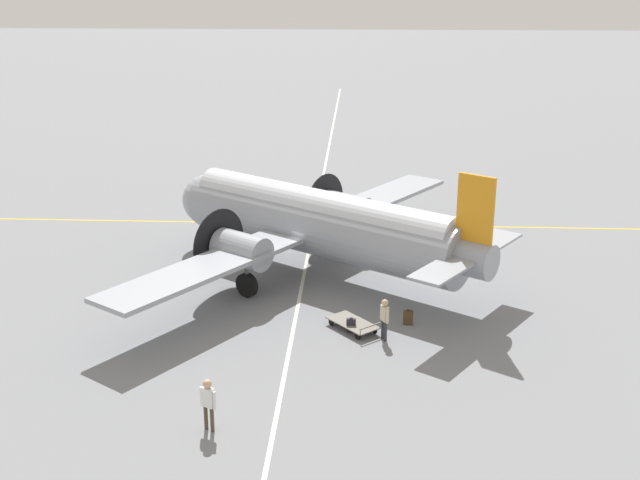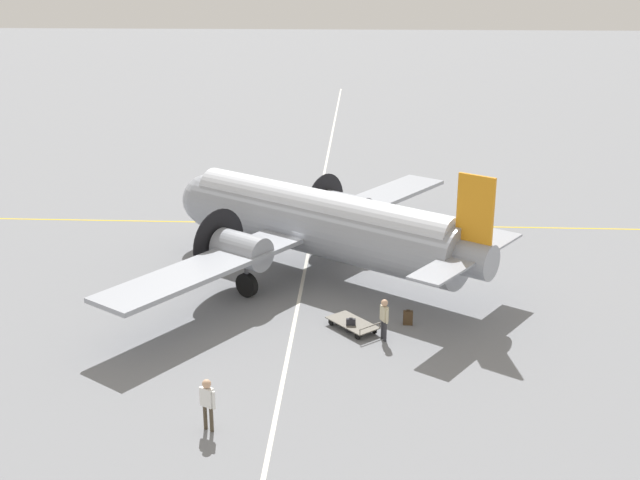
{
  "view_description": "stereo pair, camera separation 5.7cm",
  "coord_description": "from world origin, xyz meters",
  "px_view_note": "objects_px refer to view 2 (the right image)",
  "views": [
    {
      "loc": [
        1.87,
        -35.42,
        14.07
      ],
      "look_at": [
        0.0,
        0.0,
        1.8
      ],
      "focal_mm": 45.0,
      "sensor_mm": 36.0,
      "label": 1
    },
    {
      "loc": [
        1.93,
        -35.42,
        14.07
      ],
      "look_at": [
        0.0,
        0.0,
        1.8
      ],
      "focal_mm": 45.0,
      "sensor_mm": 36.0,
      "label": 2
    }
  ],
  "objects_px": {
    "suitcase_near_door": "(351,325)",
    "crew_foreground": "(207,399)",
    "passenger_boarding": "(384,315)",
    "suitcase_upright_spare": "(408,318)",
    "airliner_main": "(312,221)",
    "baggage_cart": "(353,323)"
  },
  "relations": [
    {
      "from": "crew_foreground",
      "to": "suitcase_upright_spare",
      "type": "height_order",
      "value": "crew_foreground"
    },
    {
      "from": "suitcase_near_door",
      "to": "suitcase_upright_spare",
      "type": "distance_m",
      "value": 2.48
    },
    {
      "from": "suitcase_upright_spare",
      "to": "crew_foreground",
      "type": "bearing_deg",
      "value": -129.15
    },
    {
      "from": "passenger_boarding",
      "to": "suitcase_upright_spare",
      "type": "distance_m",
      "value": 1.94
    },
    {
      "from": "crew_foreground",
      "to": "baggage_cart",
      "type": "bearing_deg",
      "value": 88.78
    },
    {
      "from": "airliner_main",
      "to": "baggage_cart",
      "type": "xyz_separation_m",
      "value": [
        2.04,
        -6.12,
        -2.36
      ]
    },
    {
      "from": "crew_foreground",
      "to": "passenger_boarding",
      "type": "distance_m",
      "value": 8.86
    },
    {
      "from": "airliner_main",
      "to": "suitcase_near_door",
      "type": "height_order",
      "value": "airliner_main"
    },
    {
      "from": "suitcase_near_door",
      "to": "suitcase_upright_spare",
      "type": "height_order",
      "value": "suitcase_upright_spare"
    },
    {
      "from": "passenger_boarding",
      "to": "baggage_cart",
      "type": "height_order",
      "value": "passenger_boarding"
    },
    {
      "from": "passenger_boarding",
      "to": "baggage_cart",
      "type": "xyz_separation_m",
      "value": [
        -1.23,
        0.86,
        -0.78
      ]
    },
    {
      "from": "suitcase_near_door",
      "to": "crew_foreground",
      "type": "bearing_deg",
      "value": -120.68
    },
    {
      "from": "passenger_boarding",
      "to": "suitcase_upright_spare",
      "type": "bearing_deg",
      "value": -60.78
    },
    {
      "from": "crew_foreground",
      "to": "passenger_boarding",
      "type": "relative_size",
      "value": 1.04
    },
    {
      "from": "airliner_main",
      "to": "baggage_cart",
      "type": "height_order",
      "value": "airliner_main"
    },
    {
      "from": "passenger_boarding",
      "to": "suitcase_upright_spare",
      "type": "xyz_separation_m",
      "value": [
        1.02,
        1.47,
        -0.75
      ]
    },
    {
      "from": "airliner_main",
      "to": "baggage_cart",
      "type": "bearing_deg",
      "value": 142.71
    },
    {
      "from": "airliner_main",
      "to": "passenger_boarding",
      "type": "bearing_deg",
      "value": 149.39
    },
    {
      "from": "crew_foreground",
      "to": "baggage_cart",
      "type": "distance_m",
      "value": 8.89
    },
    {
      "from": "crew_foreground",
      "to": "passenger_boarding",
      "type": "xyz_separation_m",
      "value": [
        5.69,
        6.79,
        -0.05
      ]
    },
    {
      "from": "suitcase_near_door",
      "to": "passenger_boarding",
      "type": "bearing_deg",
      "value": -25.14
    },
    {
      "from": "suitcase_near_door",
      "to": "baggage_cart",
      "type": "height_order",
      "value": "suitcase_near_door"
    }
  ]
}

